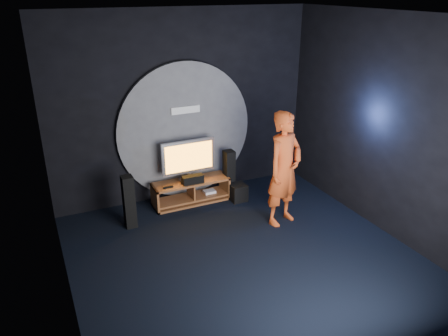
# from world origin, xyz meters

# --- Properties ---
(floor) EXTENTS (5.00, 5.00, 0.00)m
(floor) POSITION_xyz_m (0.00, 0.00, 0.00)
(floor) COLOR black
(floor) RESTS_ON ground
(back_wall) EXTENTS (5.00, 0.04, 3.50)m
(back_wall) POSITION_xyz_m (0.00, 2.50, 1.75)
(back_wall) COLOR black
(back_wall) RESTS_ON ground
(front_wall) EXTENTS (5.00, 0.04, 3.50)m
(front_wall) POSITION_xyz_m (0.00, -2.50, 1.75)
(front_wall) COLOR black
(front_wall) RESTS_ON ground
(left_wall) EXTENTS (0.04, 5.00, 3.50)m
(left_wall) POSITION_xyz_m (-2.50, 0.00, 1.75)
(left_wall) COLOR black
(left_wall) RESTS_ON ground
(right_wall) EXTENTS (0.04, 5.00, 3.50)m
(right_wall) POSITION_xyz_m (2.50, 0.00, 1.75)
(right_wall) COLOR black
(right_wall) RESTS_ON ground
(ceiling) EXTENTS (5.00, 5.00, 0.01)m
(ceiling) POSITION_xyz_m (0.00, 0.00, 3.50)
(ceiling) COLOR black
(ceiling) RESTS_ON back_wall
(wall_disc_panel) EXTENTS (2.60, 0.11, 2.60)m
(wall_disc_panel) POSITION_xyz_m (0.00, 2.44, 1.30)
(wall_disc_panel) COLOR #515156
(wall_disc_panel) RESTS_ON ground
(media_console) EXTENTS (1.45, 0.45, 0.45)m
(media_console) POSITION_xyz_m (-0.07, 2.05, 0.19)
(media_console) COLOR #9C6030
(media_console) RESTS_ON ground
(tv) EXTENTS (1.03, 0.22, 0.77)m
(tv) POSITION_xyz_m (-0.07, 2.12, 0.87)
(tv) COLOR #B3B2BA
(tv) RESTS_ON media_console
(center_speaker) EXTENTS (0.40, 0.15, 0.15)m
(center_speaker) POSITION_xyz_m (-0.07, 1.93, 0.53)
(center_speaker) COLOR black
(center_speaker) RESTS_ON media_console
(remote) EXTENTS (0.18, 0.05, 0.02)m
(remote) POSITION_xyz_m (-0.55, 1.93, 0.46)
(remote) COLOR black
(remote) RESTS_ON media_console
(tower_speaker_left) EXTENTS (0.19, 0.21, 0.93)m
(tower_speaker_left) POSITION_xyz_m (-1.33, 1.65, 0.47)
(tower_speaker_left) COLOR black
(tower_speaker_left) RESTS_ON ground
(tower_speaker_right) EXTENTS (0.19, 0.21, 0.93)m
(tower_speaker_right) POSITION_xyz_m (0.71, 2.01, 0.47)
(tower_speaker_right) COLOR black
(tower_speaker_right) RESTS_ON ground
(subwoofer) EXTENTS (0.30, 0.30, 0.33)m
(subwoofer) POSITION_xyz_m (0.78, 1.75, 0.16)
(subwoofer) COLOR black
(subwoofer) RESTS_ON ground
(player) EXTENTS (0.83, 0.68, 1.98)m
(player) POSITION_xyz_m (1.11, 0.71, 0.99)
(player) COLOR #CA481B
(player) RESTS_ON ground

